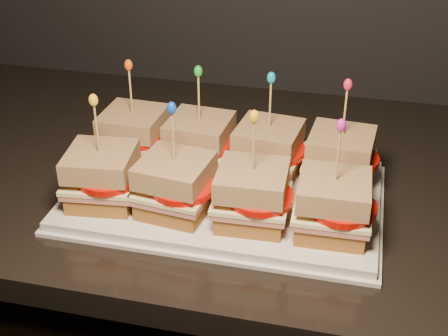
# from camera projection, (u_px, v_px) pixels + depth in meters

# --- Properties ---
(granite_slab) EXTENTS (2.20, 0.65, 0.04)m
(granite_slab) POSITION_uv_depth(u_px,v_px,m) (95.00, 160.00, 1.04)
(granite_slab) COLOR black
(granite_slab) RESTS_ON cabinet
(platter) EXTENTS (0.44, 0.27, 0.02)m
(platter) POSITION_uv_depth(u_px,v_px,m) (224.00, 196.00, 0.89)
(platter) COLOR white
(platter) RESTS_ON granite_slab
(platter_rim) EXTENTS (0.45, 0.28, 0.01)m
(platter_rim) POSITION_uv_depth(u_px,v_px,m) (224.00, 199.00, 0.90)
(platter_rim) COLOR white
(platter_rim) RESTS_ON granite_slab
(sandwich_0_bread_bot) EXTENTS (0.09, 0.09, 0.02)m
(sandwich_0_bread_bot) POSITION_uv_depth(u_px,v_px,m) (136.00, 150.00, 0.97)
(sandwich_0_bread_bot) COLOR brown
(sandwich_0_bread_bot) RESTS_ON platter
(sandwich_0_ham) EXTENTS (0.10, 0.10, 0.01)m
(sandwich_0_ham) POSITION_uv_depth(u_px,v_px,m) (135.00, 141.00, 0.96)
(sandwich_0_ham) COLOR #C46B63
(sandwich_0_ham) RESTS_ON sandwich_0_bread_bot
(sandwich_0_cheese) EXTENTS (0.10, 0.10, 0.01)m
(sandwich_0_cheese) POSITION_uv_depth(u_px,v_px,m) (134.00, 137.00, 0.95)
(sandwich_0_cheese) COLOR #FCF5AF
(sandwich_0_cheese) RESTS_ON sandwich_0_ham
(sandwich_0_tomato) EXTENTS (0.09, 0.09, 0.01)m
(sandwich_0_tomato) POSITION_uv_depth(u_px,v_px,m) (140.00, 135.00, 0.94)
(sandwich_0_tomato) COLOR red
(sandwich_0_tomato) RESTS_ON sandwich_0_cheese
(sandwich_0_bread_top) EXTENTS (0.09, 0.09, 0.03)m
(sandwich_0_bread_top) POSITION_uv_depth(u_px,v_px,m) (133.00, 121.00, 0.94)
(sandwich_0_bread_top) COLOR brown
(sandwich_0_bread_top) RESTS_ON sandwich_0_tomato
(sandwich_0_pick) EXTENTS (0.00, 0.00, 0.09)m
(sandwich_0_pick) POSITION_uv_depth(u_px,v_px,m) (131.00, 94.00, 0.92)
(sandwich_0_pick) COLOR tan
(sandwich_0_pick) RESTS_ON sandwich_0_bread_top
(sandwich_0_frill) EXTENTS (0.01, 0.01, 0.02)m
(sandwich_0_frill) POSITION_uv_depth(u_px,v_px,m) (128.00, 65.00, 0.89)
(sandwich_0_frill) COLOR #E74B0A
(sandwich_0_frill) RESTS_ON sandwich_0_pick
(sandwich_1_bread_bot) EXTENTS (0.09, 0.09, 0.02)m
(sandwich_1_bread_bot) POSITION_uv_depth(u_px,v_px,m) (200.00, 158.00, 0.95)
(sandwich_1_bread_bot) COLOR brown
(sandwich_1_bread_bot) RESTS_ON platter
(sandwich_1_ham) EXTENTS (0.10, 0.10, 0.01)m
(sandwich_1_ham) POSITION_uv_depth(u_px,v_px,m) (200.00, 149.00, 0.94)
(sandwich_1_ham) COLOR #C46B63
(sandwich_1_ham) RESTS_ON sandwich_1_bread_bot
(sandwich_1_cheese) EXTENTS (0.10, 0.10, 0.01)m
(sandwich_1_cheese) POSITION_uv_depth(u_px,v_px,m) (200.00, 144.00, 0.93)
(sandwich_1_cheese) COLOR #FCF5AF
(sandwich_1_cheese) RESTS_ON sandwich_1_ham
(sandwich_1_tomato) EXTENTS (0.09, 0.09, 0.01)m
(sandwich_1_tomato) POSITION_uv_depth(u_px,v_px,m) (206.00, 143.00, 0.92)
(sandwich_1_tomato) COLOR red
(sandwich_1_tomato) RESTS_ON sandwich_1_cheese
(sandwich_1_bread_top) EXTENTS (0.09, 0.09, 0.03)m
(sandwich_1_bread_top) POSITION_uv_depth(u_px,v_px,m) (199.00, 128.00, 0.92)
(sandwich_1_bread_top) COLOR brown
(sandwich_1_bread_top) RESTS_ON sandwich_1_tomato
(sandwich_1_pick) EXTENTS (0.00, 0.00, 0.09)m
(sandwich_1_pick) POSITION_uv_depth(u_px,v_px,m) (199.00, 101.00, 0.90)
(sandwich_1_pick) COLOR tan
(sandwich_1_pick) RESTS_ON sandwich_1_bread_top
(sandwich_1_frill) EXTENTS (0.01, 0.01, 0.02)m
(sandwich_1_frill) POSITION_uv_depth(u_px,v_px,m) (198.00, 71.00, 0.87)
(sandwich_1_frill) COLOR green
(sandwich_1_frill) RESTS_ON sandwich_1_pick
(sandwich_2_bread_bot) EXTENTS (0.10, 0.10, 0.02)m
(sandwich_2_bread_bot) POSITION_uv_depth(u_px,v_px,m) (268.00, 166.00, 0.92)
(sandwich_2_bread_bot) COLOR brown
(sandwich_2_bread_bot) RESTS_ON platter
(sandwich_2_ham) EXTENTS (0.11, 0.10, 0.01)m
(sandwich_2_ham) POSITION_uv_depth(u_px,v_px,m) (268.00, 156.00, 0.92)
(sandwich_2_ham) COLOR #C46B63
(sandwich_2_ham) RESTS_ON sandwich_2_bread_bot
(sandwich_2_cheese) EXTENTS (0.11, 0.10, 0.01)m
(sandwich_2_cheese) POSITION_uv_depth(u_px,v_px,m) (268.00, 152.00, 0.91)
(sandwich_2_cheese) COLOR #FCF5AF
(sandwich_2_cheese) RESTS_ON sandwich_2_ham
(sandwich_2_tomato) EXTENTS (0.09, 0.09, 0.01)m
(sandwich_2_tomato) POSITION_uv_depth(u_px,v_px,m) (276.00, 151.00, 0.90)
(sandwich_2_tomato) COLOR red
(sandwich_2_tomato) RESTS_ON sandwich_2_cheese
(sandwich_2_bread_top) EXTENTS (0.10, 0.10, 0.03)m
(sandwich_2_bread_top) POSITION_uv_depth(u_px,v_px,m) (269.00, 136.00, 0.90)
(sandwich_2_bread_top) COLOR brown
(sandwich_2_bread_top) RESTS_ON sandwich_2_tomato
(sandwich_2_pick) EXTENTS (0.00, 0.00, 0.09)m
(sandwich_2_pick) POSITION_uv_depth(u_px,v_px,m) (270.00, 108.00, 0.88)
(sandwich_2_pick) COLOR tan
(sandwich_2_pick) RESTS_ON sandwich_2_bread_top
(sandwich_2_frill) EXTENTS (0.01, 0.01, 0.02)m
(sandwich_2_frill) POSITION_uv_depth(u_px,v_px,m) (271.00, 78.00, 0.85)
(sandwich_2_frill) COLOR #0893B9
(sandwich_2_frill) RESTS_ON sandwich_2_pick
(sandwich_3_bread_bot) EXTENTS (0.09, 0.09, 0.02)m
(sandwich_3_bread_bot) POSITION_uv_depth(u_px,v_px,m) (338.00, 174.00, 0.90)
(sandwich_3_bread_bot) COLOR brown
(sandwich_3_bread_bot) RESTS_ON platter
(sandwich_3_ham) EXTENTS (0.10, 0.10, 0.01)m
(sandwich_3_ham) POSITION_uv_depth(u_px,v_px,m) (339.00, 164.00, 0.90)
(sandwich_3_ham) COLOR #C46B63
(sandwich_3_ham) RESTS_ON sandwich_3_bread_bot
(sandwich_3_cheese) EXTENTS (0.10, 0.10, 0.01)m
(sandwich_3_cheese) POSITION_uv_depth(u_px,v_px,m) (340.00, 160.00, 0.89)
(sandwich_3_cheese) COLOR #FCF5AF
(sandwich_3_cheese) RESTS_ON sandwich_3_ham
(sandwich_3_tomato) EXTENTS (0.09, 0.09, 0.01)m
(sandwich_3_tomato) POSITION_uv_depth(u_px,v_px,m) (348.00, 159.00, 0.88)
(sandwich_3_tomato) COLOR red
(sandwich_3_tomato) RESTS_ON sandwich_3_cheese
(sandwich_3_bread_top) EXTENTS (0.09, 0.09, 0.03)m
(sandwich_3_bread_top) POSITION_uv_depth(u_px,v_px,m) (341.00, 144.00, 0.88)
(sandwich_3_bread_top) COLOR brown
(sandwich_3_bread_top) RESTS_ON sandwich_3_tomato
(sandwich_3_pick) EXTENTS (0.00, 0.00, 0.09)m
(sandwich_3_pick) POSITION_uv_depth(u_px,v_px,m) (345.00, 115.00, 0.86)
(sandwich_3_pick) COLOR tan
(sandwich_3_pick) RESTS_ON sandwich_3_bread_top
(sandwich_3_frill) EXTENTS (0.01, 0.01, 0.02)m
(sandwich_3_frill) POSITION_uv_depth(u_px,v_px,m) (348.00, 84.00, 0.83)
(sandwich_3_frill) COLOR #E81D41
(sandwich_3_frill) RESTS_ON sandwich_3_pick
(sandwich_4_bread_bot) EXTENTS (0.10, 0.10, 0.02)m
(sandwich_4_bread_bot) POSITION_uv_depth(u_px,v_px,m) (104.00, 193.00, 0.86)
(sandwich_4_bread_bot) COLOR brown
(sandwich_4_bread_bot) RESTS_ON platter
(sandwich_4_ham) EXTENTS (0.10, 0.10, 0.01)m
(sandwich_4_ham) POSITION_uv_depth(u_px,v_px,m) (103.00, 183.00, 0.85)
(sandwich_4_ham) COLOR #C46B63
(sandwich_4_ham) RESTS_ON sandwich_4_bread_bot
(sandwich_4_cheese) EXTENTS (0.11, 0.10, 0.01)m
(sandwich_4_cheese) POSITION_uv_depth(u_px,v_px,m) (102.00, 179.00, 0.85)
(sandwich_4_cheese) COLOR #FCF5AF
(sandwich_4_cheese) RESTS_ON sandwich_4_ham
(sandwich_4_tomato) EXTENTS (0.09, 0.09, 0.01)m
(sandwich_4_tomato) POSITION_uv_depth(u_px,v_px,m) (109.00, 177.00, 0.84)
(sandwich_4_tomato) COLOR red
(sandwich_4_tomato) RESTS_ON sandwich_4_cheese
(sandwich_4_bread_top) EXTENTS (0.10, 0.10, 0.03)m
(sandwich_4_bread_top) POSITION_uv_depth(u_px,v_px,m) (100.00, 161.00, 0.84)
(sandwich_4_bread_top) COLOR brown
(sandwich_4_bread_top) RESTS_ON sandwich_4_tomato
(sandwich_4_pick) EXTENTS (0.00, 0.00, 0.09)m
(sandwich_4_pick) POSITION_uv_depth(u_px,v_px,m) (97.00, 132.00, 0.81)
(sandwich_4_pick) COLOR tan
(sandwich_4_pick) RESTS_ON sandwich_4_bread_top
(sandwich_4_frill) EXTENTS (0.01, 0.01, 0.02)m
(sandwich_4_frill) POSITION_uv_depth(u_px,v_px,m) (93.00, 100.00, 0.79)
(sandwich_4_frill) COLOR yellow
(sandwich_4_frill) RESTS_ON sandwich_4_pick
(sandwich_5_bread_bot) EXTENTS (0.10, 0.10, 0.02)m
(sandwich_5_bread_bot) POSITION_uv_depth(u_px,v_px,m) (176.00, 202.00, 0.84)
(sandwich_5_bread_bot) COLOR brown
(sandwich_5_bread_bot) RESTS_ON platter
(sandwich_5_ham) EXTENTS (0.11, 0.10, 0.01)m
(sandwich_5_ham) POSITION_uv_depth(u_px,v_px,m) (176.00, 192.00, 0.83)
(sandwich_5_ham) COLOR #C46B63
(sandwich_5_ham) RESTS_ON sandwich_5_bread_bot
(sandwich_5_cheese) EXTENTS (0.11, 0.10, 0.01)m
(sandwich_5_cheese) POSITION_uv_depth(u_px,v_px,m) (175.00, 188.00, 0.83)
(sandwich_5_cheese) COLOR #FCF5AF
(sandwich_5_cheese) RESTS_ON sandwich_5_ham
(sandwich_5_tomato) EXTENTS (0.09, 0.09, 0.01)m
(sandwich_5_tomato) POSITION_uv_depth(u_px,v_px,m) (183.00, 187.00, 0.82)
(sandwich_5_tomato) COLOR red
(sandwich_5_tomato) RESTS_ON sandwich_5_cheese
(sandwich_5_bread_top) EXTENTS (0.10, 0.10, 0.03)m
(sandwich_5_bread_top) POSITION_uv_depth(u_px,v_px,m) (175.00, 171.00, 0.82)
(sandwich_5_bread_top) COLOR brown
(sandwich_5_bread_top) RESTS_ON sandwich_5_tomato
(sandwich_5_pick) EXTENTS (0.00, 0.00, 0.09)m
(sandwich_5_pick) POSITION_uv_depth(u_px,v_px,m) (173.00, 140.00, 0.79)
(sandwich_5_pick) COLOR tan
(sandwich_5_pick) RESTS_ON sandwich_5_bread_top
(sandwich_5_frill) EXTENTS (0.01, 0.01, 0.02)m
(sandwich_5_frill) POSITION_uv_depth(u_px,v_px,m) (172.00, 108.00, 0.77)
(sandwich_5_frill) COLOR blue
(sandwich_5_frill) RESTS_ON sandwich_5_pick
(sandwich_6_bread_bot) EXTENTS (0.09, 0.09, 0.02)m
(sandwich_6_bread_bot) POSITION_uv_depth(u_px,v_px,m) (252.00, 212.00, 0.82)
(sandwich_6_bread_bot) COLOR brown
(sandwich_6_bread_bot) RESTS_ON platter
(sandwich_6_ham) EXTENTS (0.10, 0.10, 0.01)m
(sandwich_6_ham) POSITION_uv_depth(u_px,v_px,m) (252.00, 202.00, 0.81)
(sandwich_6_ham) COLOR #C46B63
(sandwich_6_ham) RESTS_ON sandwich_6_bread_bot
(sandwich_6_cheese) EXTENTS (0.10, 0.10, 0.01)m
(sandwich_6_cheese) POSITION_uv_depth(u_px,v_px,m) (252.00, 198.00, 0.81)
(sandwich_6_cheese) COLOR #FCF5AF
(sandwich_6_cheese) RESTS_ON sandwich_6_ham
(sandwich_6_tomato) EXTENTS (0.09, 0.09, 0.01)m
(sandwich_6_tomato) POSITION_uv_depth(u_px,v_px,m) (260.00, 197.00, 0.80)
(sandwich_6_tomato) COLOR red
(sandwich_6_tomato) RESTS_ON sandwich_6_cheese
(sandwich_6_bread_top) EXTENTS (0.09, 0.09, 0.03)m
(sandwich_6_bread_top) POSITION_uv_depth(u_px,v_px,m) (252.00, 180.00, 0.79)
(sandwich_6_bread_top) COLOR brown
(sandwich_6_bread_top) RESTS_ON sandwich_6_tomato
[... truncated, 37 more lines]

